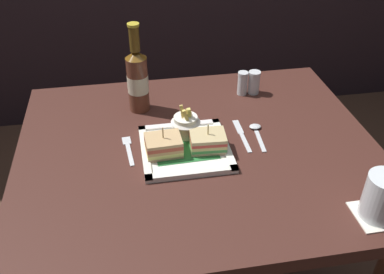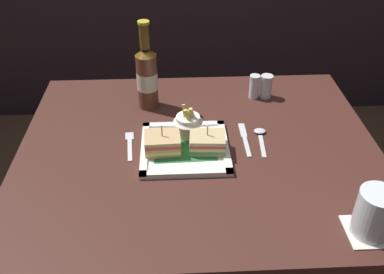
# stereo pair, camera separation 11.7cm
# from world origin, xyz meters

# --- Properties ---
(dining_table) EXTENTS (1.02, 0.85, 0.76)m
(dining_table) POSITION_xyz_m (0.00, 0.00, 0.64)
(dining_table) COLOR #42211B
(dining_table) RESTS_ON ground_plane
(square_plate) EXTENTS (0.24, 0.24, 0.02)m
(square_plate) POSITION_xyz_m (-0.04, -0.01, 0.76)
(square_plate) COLOR white
(square_plate) RESTS_ON dining_table
(sandwich_half_left) EXTENTS (0.10, 0.08, 0.08)m
(sandwich_half_left) POSITION_xyz_m (-0.10, -0.02, 0.79)
(sandwich_half_left) COLOR tan
(sandwich_half_left) RESTS_ON square_plate
(sandwich_half_right) EXTENTS (0.10, 0.08, 0.08)m
(sandwich_half_right) POSITION_xyz_m (0.02, -0.02, 0.79)
(sandwich_half_right) COLOR tan
(sandwich_half_right) RESTS_ON square_plate
(fries_cup) EXTENTS (0.08, 0.08, 0.10)m
(fries_cup) POSITION_xyz_m (-0.03, 0.05, 0.81)
(fries_cup) COLOR white
(fries_cup) RESTS_ON square_plate
(beer_bottle) EXTENTS (0.07, 0.07, 0.28)m
(beer_bottle) POSITION_xyz_m (-0.15, 0.23, 0.86)
(beer_bottle) COLOR brown
(beer_bottle) RESTS_ON dining_table
(drink_coaster) EXTENTS (0.10, 0.10, 0.00)m
(drink_coaster) POSITION_xyz_m (0.36, -0.33, 0.76)
(drink_coaster) COLOR white
(drink_coaster) RESTS_ON dining_table
(water_glass) EXTENTS (0.08, 0.08, 0.11)m
(water_glass) POSITION_xyz_m (0.36, -0.33, 0.81)
(water_glass) COLOR silver
(water_glass) RESTS_ON dining_table
(fork) EXTENTS (0.03, 0.14, 0.00)m
(fork) POSITION_xyz_m (-0.20, 0.02, 0.76)
(fork) COLOR silver
(fork) RESTS_ON dining_table
(knife) EXTENTS (0.02, 0.16, 0.00)m
(knife) POSITION_xyz_m (0.13, 0.04, 0.76)
(knife) COLOR silver
(knife) RESTS_ON dining_table
(spoon) EXTENTS (0.03, 0.13, 0.01)m
(spoon) POSITION_xyz_m (0.18, 0.04, 0.76)
(spoon) COLOR silver
(spoon) RESTS_ON dining_table
(salt_shaker) EXTENTS (0.03, 0.03, 0.08)m
(salt_shaker) POSITION_xyz_m (0.20, 0.27, 0.79)
(salt_shaker) COLOR silver
(salt_shaker) RESTS_ON dining_table
(pepper_shaker) EXTENTS (0.04, 0.04, 0.08)m
(pepper_shaker) POSITION_xyz_m (0.24, 0.27, 0.79)
(pepper_shaker) COLOR silver
(pepper_shaker) RESTS_ON dining_table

